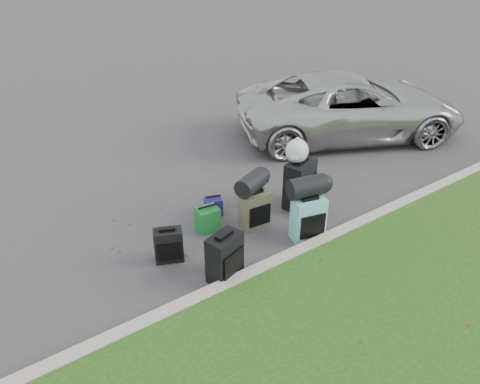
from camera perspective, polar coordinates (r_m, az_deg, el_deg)
ground at (r=7.29m, az=1.55°, el=-4.15°), size 120.00×120.00×0.00m
curb at (r=6.63m, az=6.70°, el=-7.63°), size 120.00×0.18×0.15m
suv at (r=10.43m, az=13.30°, el=10.19°), size 5.27×4.02×1.33m
suitcase_small_black at (r=6.56m, az=-8.69°, el=-6.43°), size 0.45×0.36×0.49m
suitcase_large_black_left at (r=6.13m, az=-1.88°, el=-7.96°), size 0.53×0.40×0.67m
suitcase_olive at (r=7.14m, az=1.84°, el=-2.14°), size 0.45×0.31×0.59m
suitcase_teal at (r=6.92m, az=8.30°, el=-3.27°), size 0.52×0.39×0.67m
suitcase_large_black_right at (r=7.66m, az=7.27°, el=0.95°), size 0.61×0.47×0.80m
tote_green at (r=7.13m, az=-3.95°, el=-3.30°), size 0.36×0.30×0.37m
tote_navy at (r=7.51m, az=-3.25°, el=-1.74°), size 0.32×0.29×0.29m
duffel_left at (r=6.96m, az=1.47°, el=1.14°), size 0.62×0.48×0.29m
duffel_right at (r=6.75m, az=8.16°, el=0.64°), size 0.60×0.42×0.31m
trash_bag at (r=7.40m, az=6.96°, el=4.99°), size 0.37×0.37×0.37m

